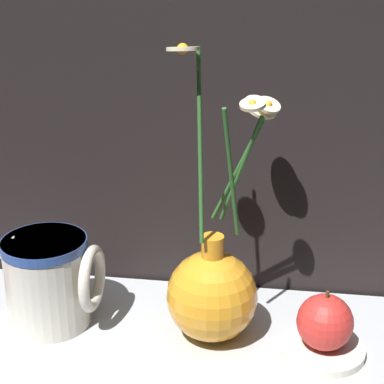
# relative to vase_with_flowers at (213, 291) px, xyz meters

# --- Properties ---
(ground_plane) EXTENTS (6.00, 6.00, 0.00)m
(ground_plane) POSITION_rel_vase_with_flowers_xyz_m (-0.03, -0.01, -0.08)
(ground_plane) COLOR black
(shelf) EXTENTS (0.87, 0.28, 0.01)m
(shelf) POSITION_rel_vase_with_flowers_xyz_m (-0.03, -0.01, -0.07)
(shelf) COLOR #B2B7BC
(shelf) RESTS_ON ground_plane
(vase_with_flowers) EXTENTS (0.14, 0.15, 0.37)m
(vase_with_flowers) POSITION_rel_vase_with_flowers_xyz_m (0.00, 0.00, 0.00)
(vase_with_flowers) COLOR orange
(vase_with_flowers) RESTS_ON shelf
(ceramic_pitcher) EXTENTS (0.13, 0.11, 0.13)m
(ceramic_pitcher) POSITION_rel_vase_with_flowers_xyz_m (-0.21, -0.00, 0.00)
(ceramic_pitcher) COLOR beige
(ceramic_pitcher) RESTS_ON shelf
(saucer_plate) EXTENTS (0.10, 0.10, 0.01)m
(saucer_plate) POSITION_rel_vase_with_flowers_xyz_m (0.14, -0.02, -0.06)
(saucer_plate) COLOR silver
(saucer_plate) RESTS_ON shelf
(orange_fruit) EXTENTS (0.07, 0.07, 0.08)m
(orange_fruit) POSITION_rel_vase_with_flowers_xyz_m (0.14, -0.02, -0.02)
(orange_fruit) COLOR red
(orange_fruit) RESTS_ON saucer_plate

